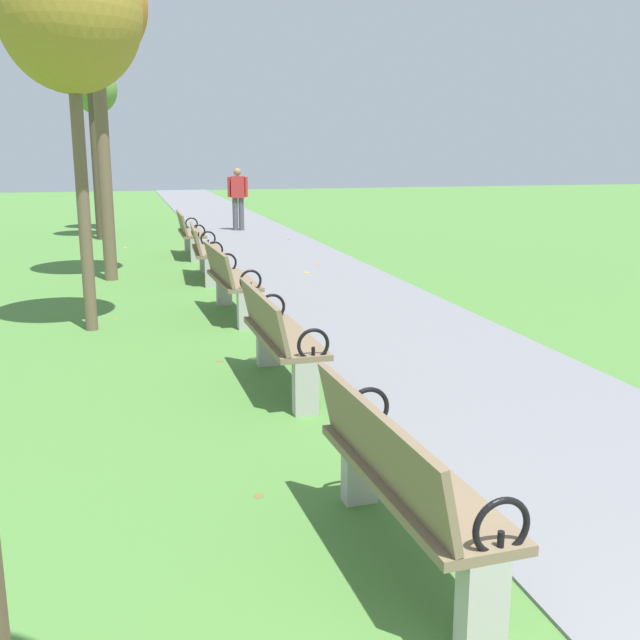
{
  "coord_description": "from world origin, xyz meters",
  "views": [
    {
      "loc": [
        -1.81,
        -0.36,
        2.12
      ],
      "look_at": [
        -0.05,
        6.23,
        0.55
      ],
      "focal_mm": 41.85,
      "sensor_mm": 36.0,
      "label": 1
    }
  ],
  "objects_px": {
    "tree_5": "(95,93)",
    "pedestrian_walking": "(238,196)",
    "tree_4": "(91,67)",
    "park_bench_5": "(204,250)",
    "park_bench_3": "(278,336)",
    "tree_3": "(94,11)",
    "tree_2": "(70,16)",
    "park_bench_2": "(402,479)",
    "park_bench_6": "(189,233)",
    "park_bench_4": "(230,280)"
  },
  "relations": [
    {
      "from": "tree_2",
      "to": "tree_3",
      "type": "xyz_separation_m",
      "value": [
        0.2,
        3.58,
        0.64
      ]
    },
    {
      "from": "tree_5",
      "to": "pedestrian_walking",
      "type": "bearing_deg",
      "value": -16.45
    },
    {
      "from": "park_bench_2",
      "to": "tree_4",
      "type": "distance_m",
      "value": 15.89
    },
    {
      "from": "tree_2",
      "to": "tree_3",
      "type": "distance_m",
      "value": 3.65
    },
    {
      "from": "tree_4",
      "to": "tree_5",
      "type": "relative_size",
      "value": 1.15
    },
    {
      "from": "tree_2",
      "to": "park_bench_3",
      "type": "bearing_deg",
      "value": -58.15
    },
    {
      "from": "park_bench_3",
      "to": "tree_4",
      "type": "xyz_separation_m",
      "value": [
        -1.78,
        12.34,
        3.47
      ]
    },
    {
      "from": "park_bench_4",
      "to": "pedestrian_walking",
      "type": "xyz_separation_m",
      "value": [
        1.7,
        10.28,
        0.44
      ]
    },
    {
      "from": "pedestrian_walking",
      "to": "park_bench_2",
      "type": "bearing_deg",
      "value": -95.91
    },
    {
      "from": "tree_2",
      "to": "tree_4",
      "type": "xyz_separation_m",
      "value": [
        -0.06,
        9.57,
        0.41
      ]
    },
    {
      "from": "park_bench_2",
      "to": "park_bench_3",
      "type": "bearing_deg",
      "value": 90.0
    },
    {
      "from": "tree_3",
      "to": "pedestrian_walking",
      "type": "height_order",
      "value": "tree_3"
    },
    {
      "from": "park_bench_2",
      "to": "park_bench_3",
      "type": "distance_m",
      "value": 3.07
    },
    {
      "from": "park_bench_2",
      "to": "park_bench_6",
      "type": "xyz_separation_m",
      "value": [
        -0.0,
        11.8,
        0.0
      ]
    },
    {
      "from": "tree_5",
      "to": "tree_3",
      "type": "bearing_deg",
      "value": -88.25
    },
    {
      "from": "tree_4",
      "to": "pedestrian_walking",
      "type": "bearing_deg",
      "value": 16.18
    },
    {
      "from": "park_bench_4",
      "to": "park_bench_6",
      "type": "bearing_deg",
      "value": 90.0
    },
    {
      "from": "park_bench_2",
      "to": "tree_5",
      "type": "distance_m",
      "value": 17.79
    },
    {
      "from": "park_bench_5",
      "to": "pedestrian_walking",
      "type": "bearing_deg",
      "value": 76.99
    },
    {
      "from": "tree_5",
      "to": "pedestrian_walking",
      "type": "xyz_separation_m",
      "value": [
        3.46,
        -1.02,
        -2.59
      ]
    },
    {
      "from": "tree_2",
      "to": "tree_3",
      "type": "bearing_deg",
      "value": 86.78
    },
    {
      "from": "park_bench_5",
      "to": "tree_5",
      "type": "xyz_separation_m",
      "value": [
        -1.76,
        8.38,
        3.04
      ]
    },
    {
      "from": "tree_4",
      "to": "pedestrian_walking",
      "type": "distance_m",
      "value": 4.72
    },
    {
      "from": "park_bench_2",
      "to": "park_bench_3",
      "type": "xyz_separation_m",
      "value": [
        -0.0,
        3.07,
        0.0
      ]
    },
    {
      "from": "park_bench_5",
      "to": "park_bench_3",
      "type": "bearing_deg",
      "value": -90.0
    },
    {
      "from": "tree_3",
      "to": "tree_2",
      "type": "bearing_deg",
      "value": -93.22
    },
    {
      "from": "tree_3",
      "to": "park_bench_3",
      "type": "bearing_deg",
      "value": -76.58
    },
    {
      "from": "tree_5",
      "to": "tree_4",
      "type": "bearing_deg",
      "value": -90.53
    },
    {
      "from": "park_bench_5",
      "to": "park_bench_2",
      "type": "bearing_deg",
      "value": -90.0
    },
    {
      "from": "tree_2",
      "to": "pedestrian_walking",
      "type": "height_order",
      "value": "tree_2"
    },
    {
      "from": "park_bench_6",
      "to": "tree_3",
      "type": "xyz_separation_m",
      "value": [
        -1.52,
        -2.38,
        3.71
      ]
    },
    {
      "from": "park_bench_4",
      "to": "tree_5",
      "type": "distance_m",
      "value": 11.83
    },
    {
      "from": "park_bench_2",
      "to": "park_bench_4",
      "type": "height_order",
      "value": "same"
    },
    {
      "from": "park_bench_2",
      "to": "tree_3",
      "type": "relative_size",
      "value": 0.31
    },
    {
      "from": "park_bench_3",
      "to": "tree_4",
      "type": "relative_size",
      "value": 0.33
    },
    {
      "from": "park_bench_3",
      "to": "tree_4",
      "type": "bearing_deg",
      "value": 98.2
    },
    {
      "from": "park_bench_3",
      "to": "tree_3",
      "type": "bearing_deg",
      "value": 103.42
    },
    {
      "from": "park_bench_5",
      "to": "park_bench_6",
      "type": "bearing_deg",
      "value": 90.0
    },
    {
      "from": "park_bench_4",
      "to": "tree_3",
      "type": "bearing_deg",
      "value": 114.78
    },
    {
      "from": "tree_5",
      "to": "pedestrian_walking",
      "type": "relative_size",
      "value": 2.61
    },
    {
      "from": "park_bench_3",
      "to": "park_bench_2",
      "type": "bearing_deg",
      "value": -90.0
    },
    {
      "from": "tree_2",
      "to": "park_bench_5",
      "type": "bearing_deg",
      "value": 61.94
    },
    {
      "from": "tree_4",
      "to": "pedestrian_walking",
      "type": "relative_size",
      "value": 2.99
    },
    {
      "from": "park_bench_4",
      "to": "tree_5",
      "type": "relative_size",
      "value": 0.38
    },
    {
      "from": "pedestrian_walking",
      "to": "tree_4",
      "type": "bearing_deg",
      "value": -163.82
    },
    {
      "from": "park_bench_5",
      "to": "tree_3",
      "type": "distance_m",
      "value": 4.02
    },
    {
      "from": "tree_3",
      "to": "tree_5",
      "type": "bearing_deg",
      "value": 91.75
    },
    {
      "from": "park_bench_3",
      "to": "park_bench_5",
      "type": "relative_size",
      "value": 0.99
    },
    {
      "from": "park_bench_4",
      "to": "tree_4",
      "type": "xyz_separation_m",
      "value": [
        -1.78,
        9.27,
        3.47
      ]
    },
    {
      "from": "park_bench_3",
      "to": "pedestrian_walking",
      "type": "relative_size",
      "value": 0.99
    }
  ]
}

